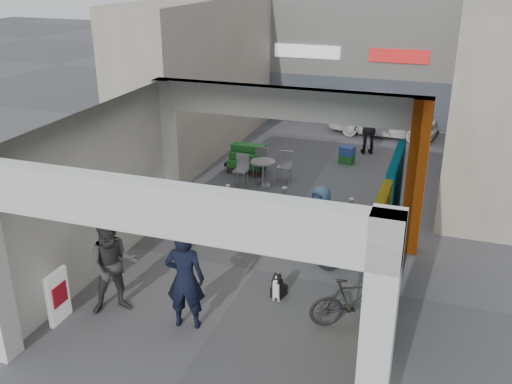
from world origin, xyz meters
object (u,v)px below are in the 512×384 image
at_px(man_crates, 370,129).
at_px(white_van, 383,117).
at_px(man_with_dog, 185,279).
at_px(bicycle_front, 354,258).
at_px(produce_stand, 247,162).
at_px(man_elderly, 320,221).
at_px(bicycle_rear, 353,302).
at_px(border_collie, 278,287).
at_px(man_back_turned, 113,266).
at_px(cafe_set, 262,171).

relative_size(man_crates, white_van, 0.44).
distance_m(man_with_dog, bicycle_front, 3.63).
xyz_separation_m(produce_stand, man_elderly, (3.33, -4.49, 0.48)).
height_order(bicycle_front, bicycle_rear, bicycle_front).
xyz_separation_m(border_collie, man_back_turned, (-2.73, -1.38, 0.71)).
xyz_separation_m(border_collie, bicycle_rear, (1.52, -0.39, 0.24)).
bearing_deg(bicycle_rear, bicycle_front, -16.08).
height_order(produce_stand, bicycle_rear, bicycle_rear).
bearing_deg(cafe_set, man_crates, 55.37).
bearing_deg(cafe_set, produce_stand, 137.91).
distance_m(produce_stand, bicycle_front, 6.79).
xyz_separation_m(man_with_dog, man_elderly, (1.63, 3.36, -0.13)).
bearing_deg(bicycle_front, man_elderly, 66.23).
xyz_separation_m(cafe_set, man_back_turned, (-0.45, -7.22, 0.62)).
relative_size(cafe_set, man_with_dog, 0.79).
relative_size(man_with_dog, white_van, 0.48).
relative_size(man_elderly, bicycle_rear, 1.04).
bearing_deg(man_with_dog, border_collie, -144.33).
relative_size(man_with_dog, man_back_turned, 1.01).
height_order(man_crates, bicycle_front, man_crates).
bearing_deg(cafe_set, man_back_turned, -93.59).
bearing_deg(man_elderly, bicycle_rear, -41.23).
bearing_deg(man_crates, bicycle_front, 75.75).
height_order(border_collie, man_crates, man_crates).
xyz_separation_m(man_with_dog, man_crates, (1.56, 10.91, -0.08)).
bearing_deg(produce_stand, man_with_dog, -94.27).
distance_m(man_with_dog, bicycle_rear, 3.01).
distance_m(cafe_set, man_back_turned, 7.26).
height_order(man_back_turned, white_van, man_back_turned).
distance_m(border_collie, bicycle_front, 1.74).
bearing_deg(border_collie, cafe_set, 128.44).
distance_m(border_collie, man_back_turned, 3.14).
relative_size(man_back_turned, bicycle_front, 0.98).
xyz_separation_m(bicycle_front, bicycle_rear, (0.26, -1.56, -0.03)).
bearing_deg(bicycle_rear, cafe_set, 5.80).
distance_m(cafe_set, bicycle_front, 5.86).
relative_size(cafe_set, produce_stand, 1.17).
relative_size(border_collie, man_elderly, 0.36).
relative_size(border_collie, bicycle_rear, 0.38).
relative_size(cafe_set, man_elderly, 0.92).
xyz_separation_m(cafe_set, man_crates, (2.55, 3.70, 0.55)).
xyz_separation_m(man_with_dog, bicycle_rear, (2.80, 0.98, -0.48)).
bearing_deg(bicycle_front, man_with_dog, 153.30).
height_order(man_elderly, bicycle_rear, man_elderly).
height_order(border_collie, man_back_turned, man_back_turned).
distance_m(bicycle_front, bicycle_rear, 1.59).
bearing_deg(man_back_turned, border_collie, -6.98).
bearing_deg(border_collie, produce_stand, 131.86).
bearing_deg(man_elderly, cafe_set, 146.92).
relative_size(produce_stand, man_back_turned, 0.68).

